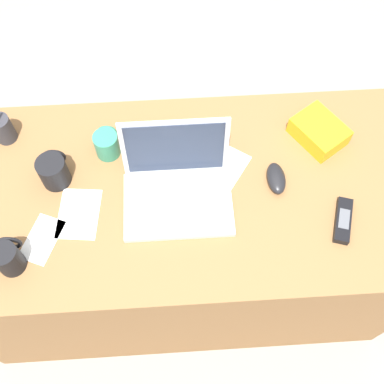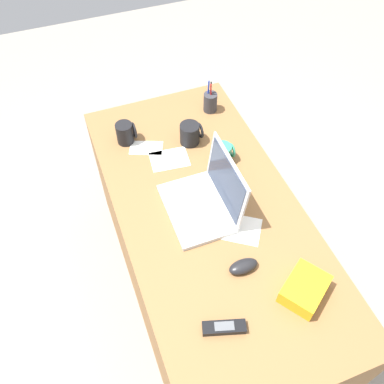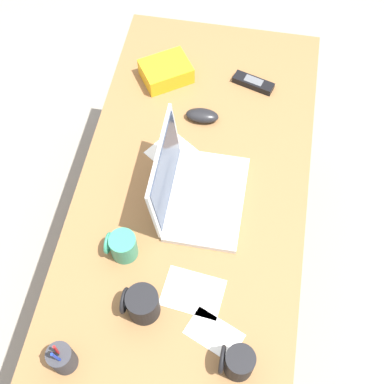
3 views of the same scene
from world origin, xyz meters
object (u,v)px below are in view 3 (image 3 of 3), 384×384
at_px(coffee_mug_white, 238,363).
at_px(snack_bag, 166,71).
at_px(computer_mouse, 202,116).
at_px(coffee_mug_spare, 142,304).
at_px(coffee_mug_tall, 122,246).
at_px(pen_holder, 62,358).
at_px(cordless_phone, 253,83).
at_px(laptop, 193,190).

relative_size(coffee_mug_white, snack_bag, 0.62).
bearing_deg(coffee_mug_white, computer_mouse, 15.73).
relative_size(computer_mouse, coffee_mug_spare, 1.10).
height_order(coffee_mug_white, coffee_mug_tall, coffee_mug_white).
distance_m(computer_mouse, pen_holder, 0.88).
xyz_separation_m(cordless_phone, snack_bag, (-0.02, 0.31, 0.02)).
relative_size(coffee_mug_tall, coffee_mug_spare, 0.89).
xyz_separation_m(computer_mouse, pen_holder, (-0.86, 0.22, 0.03)).
xyz_separation_m(computer_mouse, coffee_mug_spare, (-0.68, 0.05, 0.03)).
distance_m(coffee_mug_spare, pen_holder, 0.24).
relative_size(computer_mouse, coffee_mug_white, 1.09).
distance_m(cordless_phone, snack_bag, 0.31).
xyz_separation_m(coffee_mug_spare, pen_holder, (-0.17, 0.17, -0.00)).
bearing_deg(cordless_phone, coffee_mug_spare, 166.69).
relative_size(laptop, coffee_mug_tall, 3.64).
bearing_deg(pen_holder, laptop, -23.92).
bearing_deg(pen_holder, cordless_phone, -19.76).
bearing_deg(laptop, pen_holder, 156.08).
distance_m(laptop, snack_bag, 0.50).
distance_m(cordless_phone, pen_holder, 1.10).
bearing_deg(snack_bag, coffee_mug_spare, -172.90).
distance_m(laptop, cordless_phone, 0.51).
height_order(laptop, cordless_phone, laptop).
bearing_deg(computer_mouse, coffee_mug_white, -165.52).
bearing_deg(laptop, computer_mouse, 4.39).
bearing_deg(cordless_phone, pen_holder, 160.24).
xyz_separation_m(coffee_mug_white, snack_bag, (0.95, 0.38, -0.02)).
bearing_deg(computer_mouse, laptop, -176.86).
bearing_deg(snack_bag, coffee_mug_tall, -179.05).
bearing_deg(snack_bag, coffee_mug_white, -158.27).
bearing_deg(coffee_mug_white, coffee_mug_tall, 54.07).
distance_m(laptop, coffee_mug_spare, 0.38).
height_order(computer_mouse, coffee_mug_white, coffee_mug_white).
bearing_deg(coffee_mug_tall, coffee_mug_spare, -149.54).
distance_m(computer_mouse, coffee_mug_spare, 0.68).
bearing_deg(computer_mouse, coffee_mug_tall, 163.28).
height_order(coffee_mug_tall, snack_bag, coffee_mug_tall).
bearing_deg(coffee_mug_spare, snack_bag, 7.10).
height_order(coffee_mug_spare, pen_holder, pen_holder).
distance_m(computer_mouse, cordless_phone, 0.24).
bearing_deg(laptop, coffee_mug_white, -157.57).
xyz_separation_m(coffee_mug_spare, cordless_phone, (0.86, -0.20, -0.04)).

